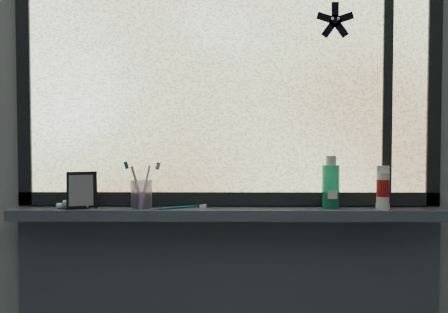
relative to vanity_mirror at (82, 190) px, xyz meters
The scene contains 14 objects.
wall_back 0.57m from the vanity_mirror, ahead, with size 3.00×0.01×2.50m, color #9EA3A8.
windowsill 0.55m from the vanity_mirror, ahead, with size 1.62×0.14×0.04m, color #444E5A.
window_pane 0.70m from the vanity_mirror, ahead, with size 1.50×0.01×1.00m, color silver.
frame_bottom 0.55m from the vanity_mirror, ahead, with size 1.60×0.03×0.05m, color black.
frame_left 0.50m from the vanity_mirror, 164.44° to the left, with size 0.05×0.03×1.10m, color black.
frame_right 1.39m from the vanity_mirror, ahead, with size 0.05×0.03×1.10m, color black.
frame_mullion 1.23m from the vanity_mirror, ahead, with size 0.04×0.03×1.00m, color black.
starfish_sticker 1.14m from the vanity_mirror, ahead, with size 0.15×0.02×0.15m, color black, non-canonical shape.
vanity_mirror is the anchor object (origin of this frame).
toothpaste_tube 0.06m from the vanity_mirror, behind, with size 0.17×0.04×0.03m, color silver, non-canonical shape.
toothbrush_cup 0.22m from the vanity_mirror, ahead, with size 0.08×0.08×0.10m, color #B39DD0.
toothbrush_lying 0.37m from the vanity_mirror, ahead, with size 0.19×0.02×0.01m, color #0C5671, non-canonical shape.
mouthwash_bottle 0.93m from the vanity_mirror, ahead, with size 0.06×0.06×0.16m, color #1C916D.
cream_tube 1.11m from the vanity_mirror, ahead, with size 0.05×0.05×0.11m, color silver.
Camera 1 is at (0.00, -0.62, 1.29)m, focal length 40.00 mm.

